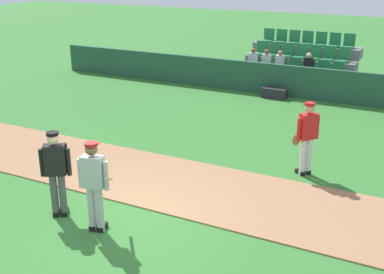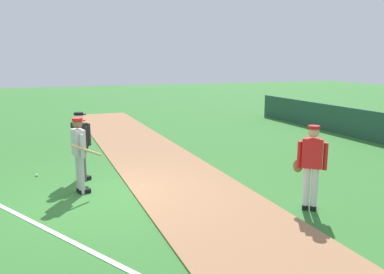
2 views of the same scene
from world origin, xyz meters
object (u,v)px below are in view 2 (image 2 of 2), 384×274
Objects in this scene: batter_grey_jersey at (79,152)px; baseball at (37,175)px; umpire_home_plate at (81,142)px; runner_red_jersey at (311,164)px.

batter_grey_jersey reaches higher than baseball.
umpire_home_plate and runner_red_jersey have the same top height.
umpire_home_plate is 23.78× the size of baseball.
batter_grey_jersey is 23.78× the size of baseball.
baseball is at bearing -125.15° from umpire_home_plate.
baseball is at bearing -130.97° from runner_red_jersey.
runner_red_jersey reaches higher than baseball.
batter_grey_jersey and umpire_home_plate have the same top height.
runner_red_jersey is 7.01m from baseball.
umpire_home_plate is 5.60m from runner_red_jersey.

